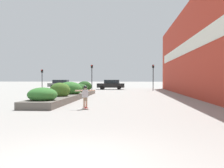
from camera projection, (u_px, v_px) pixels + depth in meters
ground_plane at (70, 164)px, 4.87m from camera, size 300.00×300.00×0.00m
building_wall_right at (194, 48)px, 22.48m from camera, size 0.67×41.35×8.97m
planter_box at (71, 92)px, 21.17m from camera, size 2.11×15.72×1.44m
skateboard at (85, 108)px, 13.77m from camera, size 0.45×0.68×0.09m
skateboarder at (85, 94)px, 13.76m from camera, size 1.06×0.55×1.22m
car_leftmost at (201, 85)px, 39.26m from camera, size 4.38×1.94×1.38m
car_center_left at (111, 84)px, 39.76m from camera, size 4.32×1.86×1.53m
car_center_right at (62, 84)px, 44.27m from camera, size 4.63×2.07×1.51m
traffic_light_left at (92, 73)px, 35.90m from camera, size 0.28×0.30×3.69m
traffic_light_right at (153, 73)px, 35.72m from camera, size 0.28×0.30×3.71m
traffic_light_far_left at (42, 76)px, 37.28m from camera, size 0.28×0.30×3.08m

